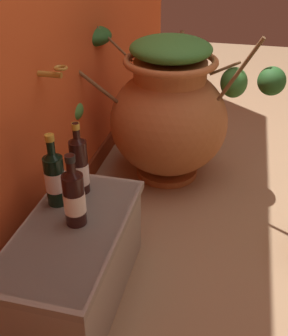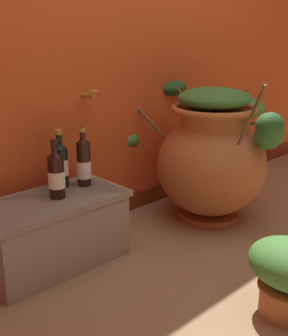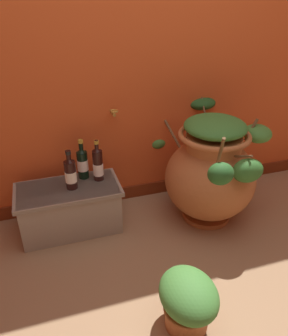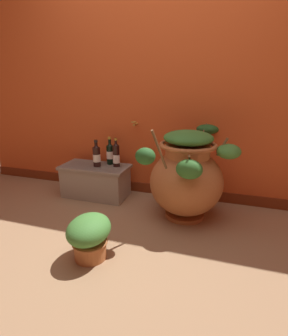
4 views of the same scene
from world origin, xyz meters
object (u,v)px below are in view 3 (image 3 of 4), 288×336
wine_bottle_right (70,172)px  potted_shrub (188,300)px  wine_bottle_left (98,164)px  wine_bottle_middle (82,162)px  terracotta_urn (210,170)px

wine_bottle_right → potted_shrub: bearing=-65.9°
wine_bottle_right → potted_shrub: size_ratio=0.79×
wine_bottle_left → potted_shrub: size_ratio=0.85×
potted_shrub → wine_bottle_middle: bearing=107.2°
wine_bottle_middle → wine_bottle_right: (-0.10, -0.12, -0.00)m
potted_shrub → wine_bottle_left: bearing=103.1°
wine_bottle_right → potted_shrub: (0.44, -0.98, -0.28)m
terracotta_urn → wine_bottle_right: 0.98m
wine_bottle_middle → potted_shrub: bearing=-72.8°
terracotta_urn → wine_bottle_middle: terracotta_urn is taller
wine_bottle_left → terracotta_urn: bearing=-14.9°
wine_bottle_left → wine_bottle_middle: bearing=148.2°
terracotta_urn → wine_bottle_middle: (-0.87, 0.27, 0.07)m
wine_bottle_left → wine_bottle_middle: wine_bottle_left is taller
wine_bottle_middle → terracotta_urn: bearing=-17.0°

